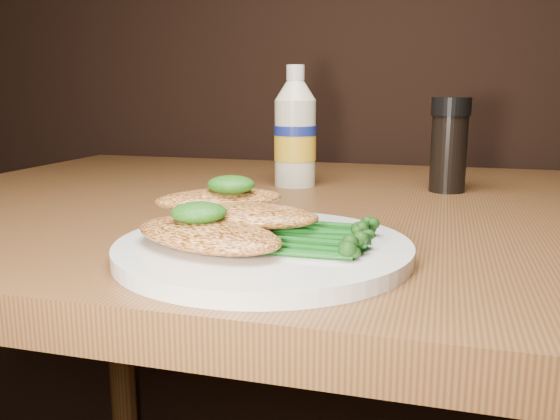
# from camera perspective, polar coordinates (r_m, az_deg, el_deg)

# --- Properties ---
(plate) EXTENTS (0.25, 0.25, 0.01)m
(plate) POSITION_cam_1_polar(r_m,az_deg,el_deg) (0.50, -1.63, -3.84)
(plate) COLOR white
(plate) RESTS_ON dining_table
(chicken_front) EXTENTS (0.16, 0.12, 0.02)m
(chicken_front) POSITION_cam_1_polar(r_m,az_deg,el_deg) (0.48, -7.13, -2.40)
(chicken_front) COLOR #E59348
(chicken_front) RESTS_ON plate
(chicken_mid) EXTENTS (0.13, 0.07, 0.02)m
(chicken_mid) POSITION_cam_1_polar(r_m,az_deg,el_deg) (0.51, -3.38, -0.50)
(chicken_mid) COLOR #E59348
(chicken_mid) RESTS_ON plate
(chicken_back) EXTENTS (0.14, 0.12, 0.02)m
(chicken_back) POSITION_cam_1_polar(r_m,az_deg,el_deg) (0.55, -5.96, 1.07)
(chicken_back) COLOR #E59348
(chicken_back) RESTS_ON plate
(pesto_front) EXTENTS (0.06, 0.06, 0.02)m
(pesto_front) POSITION_cam_1_polar(r_m,az_deg,el_deg) (0.48, -7.95, -0.26)
(pesto_front) COLOR #0B3407
(pesto_front) RESTS_ON chicken_front
(pesto_back) EXTENTS (0.05, 0.05, 0.02)m
(pesto_back) POSITION_cam_1_polar(r_m,az_deg,el_deg) (0.54, -4.83, 2.49)
(pesto_back) COLOR #0B3407
(pesto_back) RESTS_ON chicken_back
(broccolini_bundle) EXTENTS (0.12, 0.10, 0.02)m
(broccolini_bundle) POSITION_cam_1_polar(r_m,az_deg,el_deg) (0.49, 3.47, -2.23)
(broccolini_bundle) COLOR #125315
(broccolini_bundle) RESTS_ON plate
(mayo_bottle) EXTENTS (0.07, 0.07, 0.18)m
(mayo_bottle) POSITION_cam_1_polar(r_m,az_deg,el_deg) (0.86, 1.50, 8.18)
(mayo_bottle) COLOR beige
(mayo_bottle) RESTS_ON dining_table
(pepper_grinder) EXTENTS (0.07, 0.07, 0.13)m
(pepper_grinder) POSITION_cam_1_polar(r_m,az_deg,el_deg) (0.84, 16.23, 6.12)
(pepper_grinder) COLOR black
(pepper_grinder) RESTS_ON dining_table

